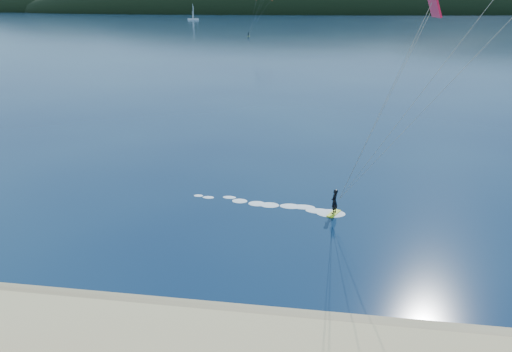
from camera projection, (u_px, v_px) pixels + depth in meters
The scene contains 4 objects.
wet_sand at pixel (204, 318), 21.80m from camera, with size 220.00×2.50×0.10m.
headland at pixel (330, 13), 711.03m from camera, with size 1200.00×310.00×140.00m.
kitesurfer_far at pixel (264, 0), 195.02m from camera, with size 11.54×7.58×16.93m.
sailboat at pixel (193, 19), 400.74m from camera, with size 9.36×6.06×13.06m.
Camera 1 is at (5.06, -13.28, 13.47)m, focal length 33.84 mm.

